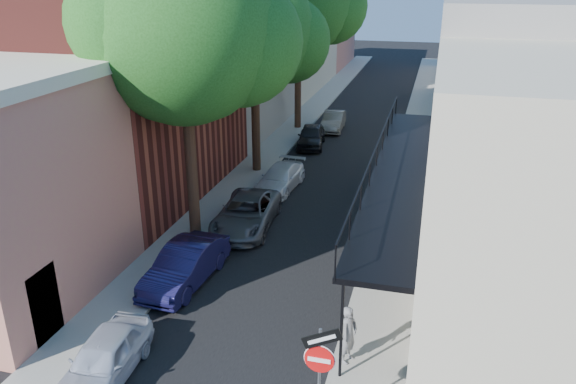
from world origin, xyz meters
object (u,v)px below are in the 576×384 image
Objects in this scene: sign_post at (320,363)px; parked_car_c at (246,213)px; parked_car_d at (280,178)px; oak_near at (197,33)px; parked_car_a at (104,359)px; parked_car_b at (185,265)px; parked_car_e at (311,136)px; oak_mid at (263,34)px; parked_car_f at (333,121)px; pedestrian at (349,335)px; oak_far at (306,0)px.

parked_car_c is at bearing 116.98° from sign_post.
sign_post is 0.76× the size of parked_car_d.
sign_post is 12.77m from oak_near.
parked_car_b is at bearing 86.10° from parked_car_a.
parked_car_c is 1.24× the size of parked_car_e.
parked_car_f is (2.00, 9.04, -6.44)m from oak_mid.
sign_post is at bearing -83.13° from parked_car_f.
parked_car_a is 9.72m from parked_car_c.
parked_car_f is (1.95, 17.01, -7.27)m from oak_near.
oak_near is 8.17m from parked_car_b.
oak_mid is 13.41m from parked_car_b.
oak_mid reaches higher than parked_car_b.
pedestrian reaches higher than parked_car_c.
parked_car_b is at bearing -99.21° from parked_car_e.
parked_car_c is at bearing 35.18° from oak_near.
parked_car_d is (0.71, 14.35, -0.04)m from parked_car_a.
oak_near is 6.92× the size of pedestrian.
parked_car_b is 20.84m from parked_car_f.
oak_near reaches higher than parked_car_e.
parked_car_d is at bearing -96.25° from parked_car_e.
parked_car_e is (-5.18, 22.25, -1.39)m from sign_post.
oak_far is (-6.51, 26.30, 6.22)m from sign_post.
parked_car_c is at bearing -87.44° from parked_car_d.
oak_far is 17.83m from parked_car_c.
parked_car_c is (1.31, -16.07, -7.60)m from oak_far.
sign_post is 15.77m from parked_car_d.
pedestrian is (0.24, 2.70, -1.09)m from sign_post.
parked_car_a is at bearing -95.62° from parked_car_f.
parked_car_d is at bearing -82.72° from oak_far.
sign_post is 19.14m from oak_mid.
pedestrian is (5.29, -12.17, 0.37)m from parked_car_d.
parked_car_e is (-0.13, 7.38, 0.07)m from parked_car_d.
sign_post reaches higher than parked_car_a.
parked_car_f reaches higher than parked_car_a.
parked_car_c is (1.32, 0.93, -7.22)m from oak_near.
parked_car_f is at bearing 83.76° from parked_car_c.
oak_mid is 11.28m from parked_car_f.
parked_car_b is (0.82, -11.77, -6.37)m from oak_mid.
parked_car_a is (0.82, -16.74, -6.45)m from oak_mid.
parked_car_c reaches higher than parked_car_e.
parked_car_c is (1.37, -7.04, -6.40)m from oak_mid.
oak_far is (0.01, 17.01, 0.38)m from oak_near.
pedestrian reaches higher than parked_car_a.
pedestrian is at bearing -20.65° from parked_car_b.
oak_far is at bearing 36.13° from pedestrian.
parked_car_b is 0.88× the size of parked_car_c.
oak_near reaches higher than sign_post.
parked_car_a is 25.81m from parked_car_f.
oak_far is 7.89m from parked_car_f.
oak_far is 8.73m from parked_car_e.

